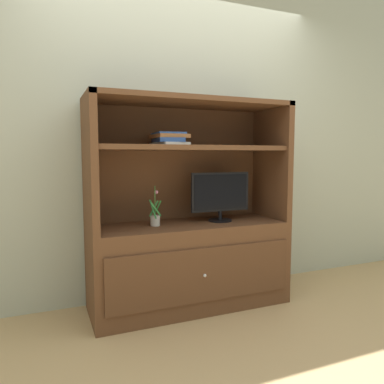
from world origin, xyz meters
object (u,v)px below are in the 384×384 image
tv_monitor (220,195)px  magazine_stack (169,139)px  media_console (189,242)px  potted_plant (155,218)px

tv_monitor → magazine_stack: bearing=179.3°
media_console → tv_monitor: media_console is taller
tv_monitor → potted_plant: (-0.54, 0.01, -0.15)m
media_console → tv_monitor: 0.45m
potted_plant → media_console: bearing=0.1°
tv_monitor → potted_plant: size_ratio=1.66×
magazine_stack → tv_monitor: bearing=-0.7°
potted_plant → magazine_stack: (0.11, -0.01, 0.59)m
media_console → tv_monitor: bearing=-2.4°
tv_monitor → magazine_stack: magazine_stack is taller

